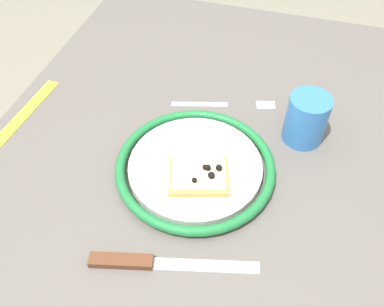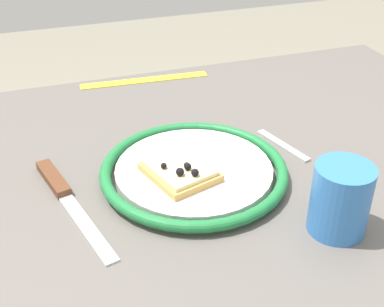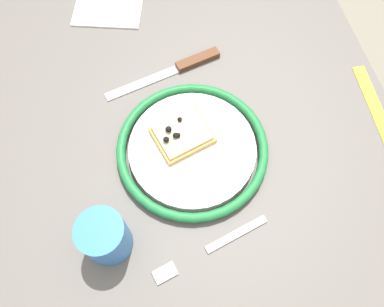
% 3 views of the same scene
% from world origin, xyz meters
% --- Properties ---
extents(dining_table, '(1.10, 0.74, 0.73)m').
position_xyz_m(dining_table, '(0.00, 0.00, 0.63)').
color(dining_table, '#5B5651').
rests_on(dining_table, ground_plane).
extents(plate, '(0.27, 0.27, 0.02)m').
position_xyz_m(plate, '(0.00, 0.02, 0.74)').
color(plate, white).
rests_on(plate, dining_table).
extents(pizza_slice_near, '(0.10, 0.11, 0.03)m').
position_xyz_m(pizza_slice_near, '(0.02, 0.03, 0.75)').
color(pizza_slice_near, tan).
rests_on(pizza_slice_near, plate).
extents(knife, '(0.08, 0.24, 0.01)m').
position_xyz_m(knife, '(0.18, -0.00, 0.73)').
color(knife, silver).
rests_on(knife, dining_table).
extents(fork, '(0.07, 0.20, 0.00)m').
position_xyz_m(fork, '(-0.17, 0.03, 0.73)').
color(fork, '#BDBDBD').
rests_on(fork, dining_table).
extents(cup, '(0.07, 0.07, 0.09)m').
position_xyz_m(cup, '(-0.13, 0.18, 0.77)').
color(cup, '#3372BF').
rests_on(cup, dining_table).
extents(measuring_tape, '(0.25, 0.04, 0.00)m').
position_xyz_m(measuring_tape, '(-0.02, -0.33, 0.73)').
color(measuring_tape, yellow).
rests_on(measuring_tape, dining_table).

